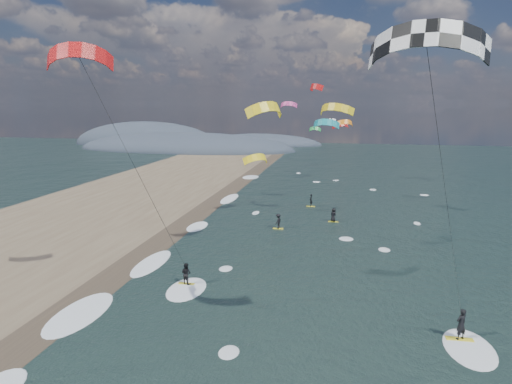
# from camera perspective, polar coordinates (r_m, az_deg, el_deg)

# --- Properties ---
(wet_sand_strip) EXTENTS (3.00, 240.00, 0.00)m
(wet_sand_strip) POSITION_cam_1_polar(r_m,az_deg,el_deg) (33.45, -19.95, -11.73)
(wet_sand_strip) COLOR #382D23
(wet_sand_strip) RESTS_ON ground
(coastal_hills) EXTENTS (80.00, 41.00, 15.00)m
(coastal_hills) POSITION_cam_1_polar(r_m,az_deg,el_deg) (133.98, -10.21, 5.95)
(coastal_hills) COLOR #3D4756
(coastal_hills) RESTS_ON ground
(kitesurfer_near_a) EXTENTS (7.97, 8.79, 16.36)m
(kitesurfer_near_a) POSITION_cam_1_polar(r_m,az_deg,el_deg) (18.83, 22.81, 9.95)
(kitesurfer_near_a) COLOR yellow
(kitesurfer_near_a) RESTS_ON ground
(kitesurfer_near_b) EXTENTS (7.00, 8.69, 16.60)m
(kitesurfer_near_b) POSITION_cam_1_polar(r_m,az_deg,el_deg) (26.83, -17.87, 6.54)
(kitesurfer_near_b) COLOR yellow
(kitesurfer_near_b) RESTS_ON ground
(far_kitesurfers) EXTENTS (6.72, 11.58, 1.62)m
(far_kitesurfers) POSITION_cam_1_polar(r_m,az_deg,el_deg) (47.84, 6.15, -3.04)
(far_kitesurfers) COLOR yellow
(far_kitesurfers) RESTS_ON ground
(bg_kite_field) EXTENTS (14.17, 76.50, 9.77)m
(bg_kite_field) POSITION_cam_1_polar(r_m,az_deg,el_deg) (67.04, 8.23, 9.80)
(bg_kite_field) COLOR yellow
(bg_kite_field) RESTS_ON ground
(shoreline_surf) EXTENTS (2.40, 79.40, 0.11)m
(shoreline_surf) POSITION_cam_1_polar(r_m,az_deg,el_deg) (36.73, -14.45, -9.26)
(shoreline_surf) COLOR white
(shoreline_surf) RESTS_ON ground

